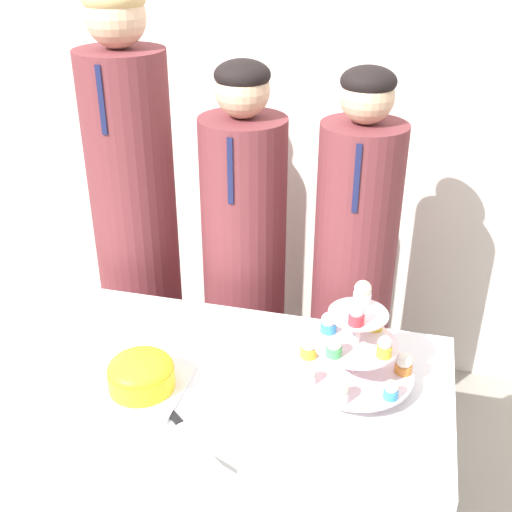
# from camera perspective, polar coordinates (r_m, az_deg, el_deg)

# --- Properties ---
(wall_back) EXTENTS (9.00, 0.06, 2.70)m
(wall_back) POSITION_cam_1_polar(r_m,az_deg,el_deg) (2.64, 3.04, 17.14)
(wall_back) COLOR silver
(wall_back) RESTS_ON ground_plane
(table) EXTENTS (1.40, 0.64, 0.71)m
(table) POSITION_cam_1_polar(r_m,az_deg,el_deg) (2.10, -4.37, -17.35)
(table) COLOR white
(table) RESTS_ON ground_plane
(round_cake) EXTENTS (0.23, 0.23, 0.11)m
(round_cake) POSITION_cam_1_polar(r_m,az_deg,el_deg) (1.77, -10.19, -10.30)
(round_cake) COLOR white
(round_cake) RESTS_ON table
(cake_knife) EXTENTS (0.22, 0.18, 0.01)m
(cake_knife) POSITION_cam_1_polar(r_m,az_deg,el_deg) (1.68, -6.67, -14.72)
(cake_knife) COLOR silver
(cake_knife) RESTS_ON table
(cupcake_stand) EXTENTS (0.32, 0.32, 0.30)m
(cupcake_stand) POSITION_cam_1_polar(r_m,az_deg,el_deg) (1.74, 8.70, -8.12)
(cupcake_stand) COLOR silver
(cupcake_stand) RESTS_ON table
(student_0) EXTENTS (0.31, 0.31, 1.67)m
(student_0) POSITION_cam_1_polar(r_m,az_deg,el_deg) (2.44, -10.58, 2.11)
(student_0) COLOR brown
(student_0) RESTS_ON ground_plane
(student_1) EXTENTS (0.30, 0.31, 1.45)m
(student_1) POSITION_cam_1_polar(r_m,az_deg,el_deg) (2.36, -1.05, -1.48)
(student_1) COLOR brown
(student_1) RESTS_ON ground_plane
(student_2) EXTENTS (0.28, 0.29, 1.45)m
(student_2) POSITION_cam_1_polar(r_m,az_deg,el_deg) (2.29, 8.52, -2.60)
(student_2) COLOR brown
(student_2) RESTS_ON ground_plane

